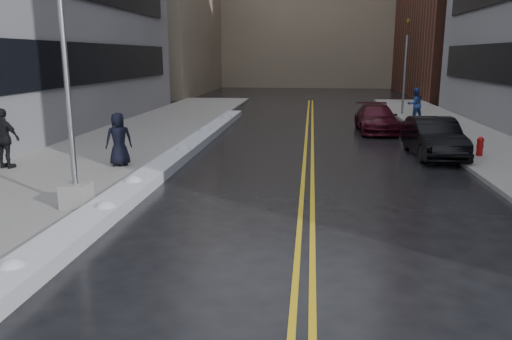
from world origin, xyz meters
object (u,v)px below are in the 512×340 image
(lamppost, at_px, (69,113))
(pedestrian_d, at_px, (4,139))
(pedestrian_c, at_px, (119,139))
(pedestrian_east, at_px, (415,104))
(car_maroon, at_px, (376,118))
(traffic_signal, at_px, (405,63))
(car_black, at_px, (434,137))
(fire_hydrant, at_px, (480,145))

(lamppost, height_order, pedestrian_d, lamppost)
(pedestrian_c, height_order, pedestrian_east, pedestrian_east)
(lamppost, relative_size, car_maroon, 1.59)
(traffic_signal, xyz_separation_m, car_black, (-1.15, -13.62, -2.64))
(pedestrian_c, relative_size, pedestrian_east, 0.96)
(traffic_signal, distance_m, car_maroon, 8.11)
(car_maroon, bearing_deg, pedestrian_c, -135.76)
(pedestrian_c, bearing_deg, car_black, 168.50)
(car_black, bearing_deg, pedestrian_d, -165.61)
(pedestrian_d, height_order, pedestrian_east, pedestrian_d)
(pedestrian_d, xyz_separation_m, car_maroon, (13.64, 10.81, -0.47))
(pedestrian_d, bearing_deg, car_black, -153.78)
(car_maroon, bearing_deg, pedestrian_d, -142.37)
(pedestrian_c, xyz_separation_m, pedestrian_d, (-3.67, -0.84, 0.09))
(traffic_signal, bearing_deg, car_black, -94.83)
(lamppost, relative_size, pedestrian_d, 3.75)
(traffic_signal, bearing_deg, pedestrian_d, -131.97)
(car_black, distance_m, car_maroon, 6.57)
(car_black, bearing_deg, traffic_signal, 83.30)
(car_black, bearing_deg, lamppost, -143.68)
(pedestrian_c, height_order, pedestrian_d, pedestrian_d)
(traffic_signal, xyz_separation_m, pedestrian_east, (0.05, -3.71, -2.29))
(car_maroon, bearing_deg, traffic_signal, 69.67)
(pedestrian_d, relative_size, car_black, 0.44)
(traffic_signal, xyz_separation_m, car_maroon, (-2.56, -7.20, -2.71))
(fire_hydrant, height_order, pedestrian_d, pedestrian_d)
(pedestrian_d, bearing_deg, car_maroon, -131.66)
(pedestrian_east, xyz_separation_m, car_maroon, (-2.61, -3.50, -0.42))
(fire_hydrant, distance_m, pedestrian_c, 13.42)
(car_maroon, bearing_deg, lamppost, -122.75)
(lamppost, relative_size, car_black, 1.65)
(fire_hydrant, xyz_separation_m, car_black, (-1.65, 0.38, 0.21))
(pedestrian_d, height_order, car_black, pedestrian_d)
(car_black, bearing_deg, pedestrian_east, 81.25)
(pedestrian_c, relative_size, pedestrian_d, 0.91)
(pedestrian_d, height_order, car_maroon, pedestrian_d)
(car_black, xyz_separation_m, car_maroon, (-1.41, 6.42, -0.07))
(traffic_signal, distance_m, pedestrian_east, 4.36)
(traffic_signal, relative_size, pedestrian_east, 3.11)
(lamppost, xyz_separation_m, fire_hydrant, (12.30, 8.00, -1.98))
(pedestrian_c, distance_m, car_maroon, 14.10)
(pedestrian_east, xyz_separation_m, car_black, (-1.20, -9.92, -0.35))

